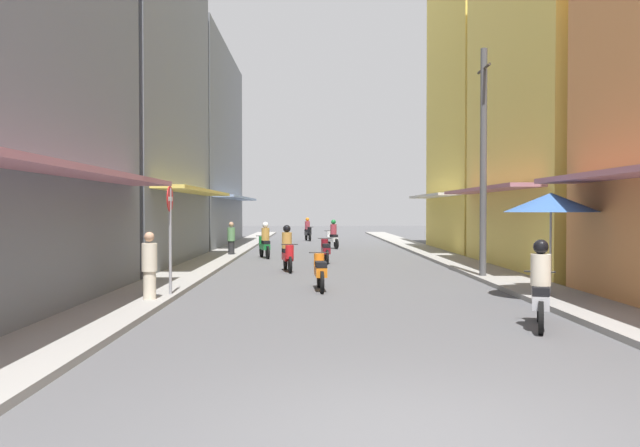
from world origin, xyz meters
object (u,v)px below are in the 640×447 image
object	(u,v)px
motorbike_black	(308,230)
pedestrian_far	(149,268)
motorbike_orange	(320,271)
utility_pole	(483,162)
motorbike_silver	(540,288)
motorbike_red	(288,251)
motorbike_maroon	(326,250)
pedestrian_midway	(231,240)
vendor_umbrella	(551,203)
motorbike_white	(332,236)
motorbike_green	(265,242)
street_sign_no_entry	(170,226)

from	to	relation	value
motorbike_black	pedestrian_far	xyz separation A→B (m)	(-3.35, -28.44, 0.10)
motorbike_orange	utility_pole	world-z (taller)	utility_pole
motorbike_silver	utility_pole	distance (m)	8.22
motorbike_red	pedestrian_far	xyz separation A→B (m)	(-2.77, -7.38, 0.10)
motorbike_maroon	motorbike_red	bearing A→B (deg)	-112.21
pedestrian_midway	utility_pole	bearing A→B (deg)	-46.26
motorbike_maroon	utility_pole	bearing A→B (deg)	-52.48
motorbike_orange	motorbike_black	distance (m)	26.02
motorbike_maroon	motorbike_orange	bearing A→B (deg)	-92.30
motorbike_black	vendor_umbrella	distance (m)	28.49
motorbike_red	motorbike_white	size ratio (longest dim) A/B	1.03
motorbike_maroon	motorbike_orange	size ratio (longest dim) A/B	1.00
motorbike_green	motorbike_silver	xyz separation A→B (m)	(6.08, -16.09, 0.00)
motorbike_orange	utility_pole	bearing A→B (deg)	25.66
pedestrian_midway	motorbike_silver	bearing A→B (deg)	-65.57
motorbike_maroon	motorbike_orange	distance (m)	8.34
pedestrian_far	vendor_umbrella	distance (m)	9.27
motorbike_silver	motorbike_black	bearing A→B (deg)	97.78
pedestrian_midway	utility_pole	world-z (taller)	utility_pole
vendor_umbrella	motorbike_white	bearing A→B (deg)	102.86
motorbike_green	motorbike_orange	world-z (taller)	motorbike_green
motorbike_green	street_sign_no_entry	bearing A→B (deg)	-95.84
pedestrian_far	motorbike_green	bearing A→B (deg)	83.34
motorbike_white	street_sign_no_entry	bearing A→B (deg)	-103.10
motorbike_maroon	pedestrian_midway	world-z (taller)	pedestrian_midway
motorbike_maroon	pedestrian_midway	distance (m)	5.19
motorbike_green	motorbike_orange	xyz separation A→B (m)	(2.26, -10.82, -0.20)
motorbike_silver	motorbike_orange	bearing A→B (deg)	125.86
motorbike_silver	pedestrian_far	bearing A→B (deg)	159.48
motorbike_silver	motorbike_orange	xyz separation A→B (m)	(-3.81, 5.28, -0.20)
motorbike_orange	pedestrian_far	size ratio (longest dim) A/B	1.13
motorbike_green	motorbike_maroon	bearing A→B (deg)	-43.76
motorbike_silver	motorbike_black	size ratio (longest dim) A/B	0.97
motorbike_red	vendor_umbrella	size ratio (longest dim) A/B	0.72
motorbike_maroon	motorbike_orange	world-z (taller)	same
motorbike_maroon	utility_pole	world-z (taller)	utility_pole
motorbike_silver	utility_pole	world-z (taller)	utility_pole
motorbike_white	motorbike_orange	distance (m)	17.53
motorbike_red	pedestrian_midway	world-z (taller)	motorbike_red
vendor_umbrella	street_sign_no_entry	bearing A→B (deg)	178.52
motorbike_orange	motorbike_black	xyz separation A→B (m)	(-0.46, 26.02, 0.20)
motorbike_red	street_sign_no_entry	size ratio (longest dim) A/B	0.68
motorbike_silver	motorbike_black	distance (m)	31.58
motorbike_orange	pedestrian_midway	size ratio (longest dim) A/B	1.16
street_sign_no_entry	motorbike_red	bearing A→B (deg)	69.21
motorbike_green	motorbike_red	bearing A→B (deg)	-78.24
street_sign_no_entry	motorbike_orange	bearing A→B (deg)	24.42
motorbike_orange	pedestrian_far	distance (m)	4.52
motorbike_maroon	street_sign_no_entry	world-z (taller)	street_sign_no_entry
motorbike_maroon	street_sign_no_entry	xyz separation A→B (m)	(-3.87, -9.94, 1.21)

